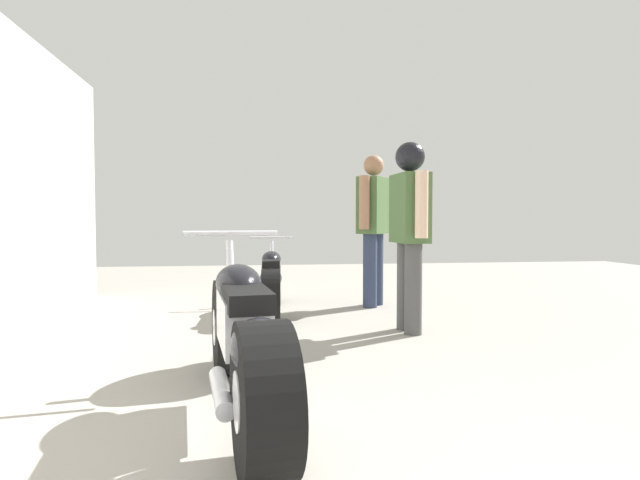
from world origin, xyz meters
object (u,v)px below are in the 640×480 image
motorcycle_black_naked (271,281)px  motorcycle_maroon_cruiser (244,340)px  mechanic_with_helmet (410,219)px  mechanic_in_blue (373,221)px

motorcycle_black_naked → motorcycle_maroon_cruiser: bearing=-94.7°
motorcycle_black_naked → mechanic_with_helmet: size_ratio=1.02×
motorcycle_black_naked → mechanic_in_blue: 1.41m
motorcycle_black_naked → mechanic_in_blue: (1.22, 0.25, 0.67)m
motorcycle_maroon_cruiser → mechanic_in_blue: 3.56m
motorcycle_black_naked → mechanic_with_helmet: 1.81m
mechanic_in_blue → motorcycle_maroon_cruiser: bearing=-114.5°
mechanic_with_helmet → mechanic_in_blue: bearing=90.0°
motorcycle_maroon_cruiser → motorcycle_black_naked: bearing=85.3°
motorcycle_maroon_cruiser → mechanic_with_helmet: 2.39m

